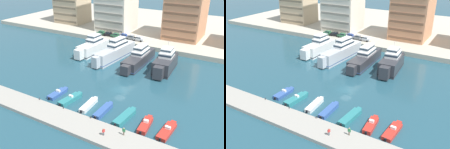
# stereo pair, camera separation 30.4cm
# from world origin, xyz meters

# --- Properties ---
(ground_plane) EXTENTS (400.00, 400.00, 0.00)m
(ground_plane) POSITION_xyz_m (0.00, 0.00, 0.00)
(ground_plane) COLOR #234C5B
(quay_promenade) EXTENTS (180.00, 70.00, 1.70)m
(quay_promenade) POSITION_xyz_m (0.00, 67.61, 0.85)
(quay_promenade) COLOR #BCB29E
(quay_promenade) RESTS_ON ground
(pier_dock) EXTENTS (120.00, 6.12, 0.77)m
(pier_dock) POSITION_xyz_m (0.00, -18.29, 0.38)
(pier_dock) COLOR #9E998E
(pier_dock) RESTS_ON ground
(yacht_white_far_left) EXTENTS (5.34, 16.95, 8.58)m
(yacht_white_far_left) POSITION_xyz_m (-21.94, 19.27, 2.53)
(yacht_white_far_left) COLOR white
(yacht_white_far_left) RESTS_ON ground
(yacht_silver_left) EXTENTS (5.70, 22.27, 8.79)m
(yacht_silver_left) POSITION_xyz_m (-12.26, 18.78, 2.64)
(yacht_silver_left) COLOR silver
(yacht_silver_left) RESTS_ON ground
(yacht_charcoal_mid_left) EXTENTS (5.06, 20.60, 7.82)m
(yacht_charcoal_mid_left) POSITION_xyz_m (-3.20, 18.26, 2.20)
(yacht_charcoal_mid_left) COLOR #333338
(yacht_charcoal_mid_left) RESTS_ON ground
(yacht_charcoal_center_left) EXTENTS (5.99, 15.92, 8.82)m
(yacht_charcoal_center_left) POSITION_xyz_m (5.83, 17.74, 2.67)
(yacht_charcoal_center_left) COLOR #333338
(yacht_charcoal_center_left) RESTS_ON ground
(motorboat_blue_far_left) EXTENTS (1.98, 6.69, 1.33)m
(motorboat_blue_far_left) POSITION_xyz_m (-12.24, -10.42, 0.44)
(motorboat_blue_far_left) COLOR #33569E
(motorboat_blue_far_left) RESTS_ON ground
(motorboat_teal_left) EXTENTS (2.56, 7.38, 1.50)m
(motorboat_teal_left) POSITION_xyz_m (-7.57, -11.16, 0.54)
(motorboat_teal_left) COLOR teal
(motorboat_teal_left) RESTS_ON ground
(motorboat_white_mid_left) EXTENTS (2.09, 7.12, 1.30)m
(motorboat_white_mid_left) POSITION_xyz_m (-2.26, -10.95, 0.48)
(motorboat_white_mid_left) COLOR white
(motorboat_white_mid_left) RESTS_ON ground
(motorboat_blue_center_left) EXTENTS (1.76, 7.28, 0.99)m
(motorboat_blue_center_left) POSITION_xyz_m (1.90, -11.24, 0.50)
(motorboat_blue_center_left) COLOR #33569E
(motorboat_blue_center_left) RESTS_ON ground
(motorboat_teal_center) EXTENTS (2.38, 7.88, 1.03)m
(motorboat_teal_center) POSITION_xyz_m (7.26, -11.04, 0.52)
(motorboat_teal_center) COLOR teal
(motorboat_teal_center) RESTS_ON ground
(motorboat_red_center_right) EXTENTS (2.22, 6.56, 1.53)m
(motorboat_red_center_right) POSITION_xyz_m (12.19, -11.34, 0.51)
(motorboat_red_center_right) COLOR red
(motorboat_red_center_right) RESTS_ON ground
(motorboat_red_mid_right) EXTENTS (2.41, 7.23, 1.32)m
(motorboat_red_mid_right) POSITION_xyz_m (16.63, -10.92, 0.43)
(motorboat_red_mid_right) COLOR red
(motorboat_red_mid_right) RESTS_ON ground
(car_green_far_left) EXTENTS (4.10, 1.93, 1.80)m
(car_green_far_left) POSITION_xyz_m (-29.15, 36.42, 2.67)
(car_green_far_left) COLOR #2D6642
(car_green_far_left) RESTS_ON quay_promenade
(car_black_left) EXTENTS (4.24, 2.22, 1.80)m
(car_black_left) POSITION_xyz_m (-25.58, 36.43, 2.67)
(car_black_left) COLOR black
(car_black_left) RESTS_ON quay_promenade
(car_green_mid_left) EXTENTS (4.19, 2.10, 1.80)m
(car_green_mid_left) POSITION_xyz_m (-21.98, 36.30, 2.67)
(car_green_mid_left) COLOR #2D6642
(car_green_mid_left) RESTS_ON quay_promenade
(car_blue_center_left) EXTENTS (4.17, 2.06, 1.80)m
(car_blue_center_left) POSITION_xyz_m (-18.71, 37.21, 2.67)
(car_blue_center_left) COLOR #28428E
(car_blue_center_left) RESTS_ON quay_promenade
(car_grey_center) EXTENTS (4.12, 1.97, 1.80)m
(car_grey_center) POSITION_xyz_m (-15.13, 36.75, 2.67)
(car_grey_center) COLOR slate
(car_grey_center) RESTS_ON quay_promenade
(car_silver_center_right) EXTENTS (4.11, 1.94, 1.80)m
(car_silver_center_right) POSITION_xyz_m (-11.78, 36.56, 2.67)
(car_silver_center_right) COLOR #B7BCC1
(car_silver_center_right) RESTS_ON quay_promenade
(apartment_block_far_left) EXTENTS (15.24, 12.55, 21.83)m
(apartment_block_far_left) POSITION_xyz_m (-54.82, 49.31, 11.68)
(apartment_block_far_left) COLOR #C6AD89
(apartment_block_far_left) RESTS_ON quay_promenade
(apartment_block_mid_left) EXTENTS (14.45, 16.05, 24.27)m
(apartment_block_mid_left) POSITION_xyz_m (2.03, 50.49, 12.89)
(apartment_block_mid_left) COLOR tan
(apartment_block_mid_left) RESTS_ON quay_promenade
(pedestrian_near_edge) EXTENTS (0.40, 0.54, 1.59)m
(pedestrian_near_edge) POSITION_xyz_m (6.78, -18.84, 1.71)
(pedestrian_near_edge) COLOR #4C515B
(pedestrian_near_edge) RESTS_ON pier_dock
(pedestrian_far_side) EXTENTS (0.68, 0.25, 1.74)m
(pedestrian_far_side) POSITION_xyz_m (10.06, -16.85, 1.80)
(pedestrian_far_side) COLOR #7A6B56
(pedestrian_far_side) RESTS_ON pier_dock
(bollard_west) EXTENTS (0.20, 0.20, 0.61)m
(bollard_west) POSITION_xyz_m (-13.40, -15.48, 1.09)
(bollard_west) COLOR #2D2D33
(bollard_west) RESTS_ON pier_dock
(bollard_west_mid) EXTENTS (0.20, 0.20, 0.61)m
(bollard_west_mid) POSITION_xyz_m (-5.99, -15.48, 1.09)
(bollard_west_mid) COLOR #2D2D33
(bollard_west_mid) RESTS_ON pier_dock
(bollard_east_mid) EXTENTS (0.20, 0.20, 0.61)m
(bollard_east_mid) POSITION_xyz_m (1.43, -15.48, 1.09)
(bollard_east_mid) COLOR #2D2D33
(bollard_east_mid) RESTS_ON pier_dock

